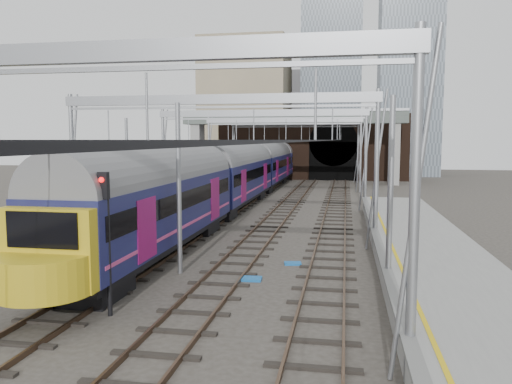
% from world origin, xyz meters
% --- Properties ---
extents(ground, '(160.00, 160.00, 0.00)m').
position_xyz_m(ground, '(0.00, 0.00, 0.00)').
color(ground, '#38332D').
rests_on(ground, ground).
extents(platform_right, '(4.32, 47.00, 1.12)m').
position_xyz_m(platform_right, '(10.18, -1.50, 0.55)').
color(platform_right, gray).
rests_on(platform_right, ground).
extents(tracks, '(14.40, 80.00, 0.22)m').
position_xyz_m(tracks, '(0.00, 15.00, 0.02)').
color(tracks, '#4C3828').
rests_on(tracks, ground).
extents(overhead_line, '(16.80, 80.00, 8.00)m').
position_xyz_m(overhead_line, '(0.00, 21.49, 6.57)').
color(overhead_line, gray).
rests_on(overhead_line, ground).
extents(retaining_wall, '(28.00, 2.75, 9.00)m').
position_xyz_m(retaining_wall, '(1.40, 51.93, 4.33)').
color(retaining_wall, black).
rests_on(retaining_wall, ground).
extents(overbridge, '(28.00, 3.00, 9.25)m').
position_xyz_m(overbridge, '(0.00, 46.00, 7.27)').
color(overbridge, gray).
rests_on(overbridge, ground).
extents(city_skyline, '(37.50, 27.50, 60.00)m').
position_xyz_m(city_skyline, '(2.73, 70.48, 17.09)').
color(city_skyline, tan).
rests_on(city_skyline, ground).
extents(train_main, '(3.07, 70.93, 5.19)m').
position_xyz_m(train_main, '(-2.00, 31.12, 2.65)').
color(train_main, black).
rests_on(train_main, ground).
extents(train_second, '(3.04, 52.64, 5.15)m').
position_xyz_m(train_second, '(-6.00, 28.37, 2.63)').
color(train_second, black).
rests_on(train_second, ground).
extents(signal_near_left, '(0.38, 0.48, 5.19)m').
position_xyz_m(signal_near_left, '(-3.04, 3.35, 3.24)').
color(signal_near_left, black).
rests_on(signal_near_left, ground).
extents(signal_near_centre, '(0.33, 0.46, 4.55)m').
position_xyz_m(signal_near_centre, '(-0.53, -3.27, 2.89)').
color(signal_near_centre, black).
rests_on(signal_near_centre, ground).
extents(equip_cover_a, '(0.88, 0.63, 0.10)m').
position_xyz_m(equip_cover_a, '(-1.76, -0.03, 0.05)').
color(equip_cover_a, '#165EAB').
rests_on(equip_cover_a, ground).
extents(equip_cover_b, '(0.88, 0.64, 0.10)m').
position_xyz_m(equip_cover_b, '(3.08, 1.51, 0.05)').
color(equip_cover_b, '#165EAB').
rests_on(equip_cover_b, ground).
extents(equip_cover_c, '(0.82, 0.65, 0.09)m').
position_xyz_m(equip_cover_c, '(4.45, 4.29, 0.04)').
color(equip_cover_c, '#165EAB').
rests_on(equip_cover_c, ground).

